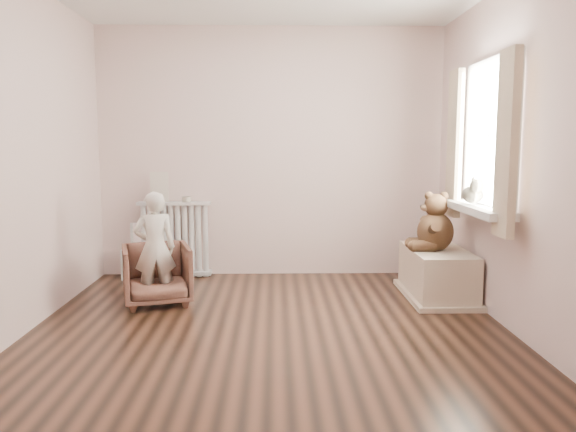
{
  "coord_description": "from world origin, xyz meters",
  "views": [
    {
      "loc": [
        0.05,
        -4.14,
        1.39
      ],
      "look_at": [
        0.15,
        0.45,
        0.8
      ],
      "focal_mm": 35.0,
      "sensor_mm": 36.0,
      "label": 1
    }
  ],
  "objects_px": {
    "toy_vanity": "(141,252)",
    "teddy_bear": "(436,225)",
    "armchair": "(157,274)",
    "toy_bench": "(437,276)",
    "child": "(155,248)",
    "radiator": "(175,240)",
    "plush_cat": "(473,192)"
  },
  "relations": [
    {
      "from": "radiator",
      "to": "armchair",
      "type": "height_order",
      "value": "radiator"
    },
    {
      "from": "armchair",
      "to": "child",
      "type": "bearing_deg",
      "value": -106.36
    },
    {
      "from": "child",
      "to": "toy_vanity",
      "type": "bearing_deg",
      "value": -86.7
    },
    {
      "from": "toy_vanity",
      "to": "child",
      "type": "height_order",
      "value": "child"
    },
    {
      "from": "child",
      "to": "toy_bench",
      "type": "xyz_separation_m",
      "value": [
        2.51,
        0.21,
        -0.31
      ]
    },
    {
      "from": "toy_bench",
      "to": "teddy_bear",
      "type": "distance_m",
      "value": 0.47
    },
    {
      "from": "radiator",
      "to": "plush_cat",
      "type": "bearing_deg",
      "value": -25.72
    },
    {
      "from": "radiator",
      "to": "plush_cat",
      "type": "relative_size",
      "value": 3.05
    },
    {
      "from": "radiator",
      "to": "teddy_bear",
      "type": "distance_m",
      "value": 2.66
    },
    {
      "from": "radiator",
      "to": "toy_vanity",
      "type": "relative_size",
      "value": 1.39
    },
    {
      "from": "toy_vanity",
      "to": "armchair",
      "type": "height_order",
      "value": "toy_vanity"
    },
    {
      "from": "toy_vanity",
      "to": "toy_bench",
      "type": "xyz_separation_m",
      "value": [
        2.88,
        -0.82,
        -0.08
      ]
    },
    {
      "from": "teddy_bear",
      "to": "toy_vanity",
      "type": "bearing_deg",
      "value": 166.5
    },
    {
      "from": "toy_vanity",
      "to": "child",
      "type": "bearing_deg",
      "value": -70.33
    },
    {
      "from": "teddy_bear",
      "to": "plush_cat",
      "type": "relative_size",
      "value": 1.99
    },
    {
      "from": "toy_vanity",
      "to": "teddy_bear",
      "type": "xyz_separation_m",
      "value": [
        2.84,
        -0.85,
        0.4
      ]
    },
    {
      "from": "plush_cat",
      "to": "child",
      "type": "bearing_deg",
      "value": 176.36
    },
    {
      "from": "armchair",
      "to": "toy_bench",
      "type": "relative_size",
      "value": 0.61
    },
    {
      "from": "armchair",
      "to": "plush_cat",
      "type": "distance_m",
      "value": 2.76
    },
    {
      "from": "toy_vanity",
      "to": "child",
      "type": "distance_m",
      "value": 1.12
    },
    {
      "from": "toy_bench",
      "to": "toy_vanity",
      "type": "bearing_deg",
      "value": 164.05
    },
    {
      "from": "toy_vanity",
      "to": "teddy_bear",
      "type": "height_order",
      "value": "teddy_bear"
    },
    {
      "from": "toy_vanity",
      "to": "plush_cat",
      "type": "bearing_deg",
      "value": -22.59
    },
    {
      "from": "plush_cat",
      "to": "toy_bench",
      "type": "bearing_deg",
      "value": 109.05
    },
    {
      "from": "teddy_bear",
      "to": "plush_cat",
      "type": "height_order",
      "value": "plush_cat"
    },
    {
      "from": "armchair",
      "to": "teddy_bear",
      "type": "xyz_separation_m",
      "value": [
        2.47,
        0.13,
        0.41
      ]
    },
    {
      "from": "toy_bench",
      "to": "child",
      "type": "bearing_deg",
      "value": -175.19
    },
    {
      "from": "toy_bench",
      "to": "plush_cat",
      "type": "height_order",
      "value": "plush_cat"
    },
    {
      "from": "child",
      "to": "toy_bench",
      "type": "height_order",
      "value": "child"
    },
    {
      "from": "toy_vanity",
      "to": "radiator",
      "type": "bearing_deg",
      "value": 4.9
    },
    {
      "from": "toy_vanity",
      "to": "armchair",
      "type": "relative_size",
      "value": 0.99
    },
    {
      "from": "toy_vanity",
      "to": "toy_bench",
      "type": "distance_m",
      "value": 3.0
    }
  ]
}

